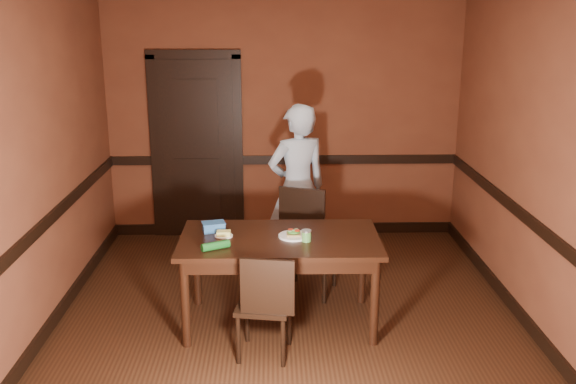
{
  "coord_description": "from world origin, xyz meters",
  "views": [
    {
      "loc": [
        -0.13,
        -5.0,
        2.58
      ],
      "look_at": [
        0.0,
        0.35,
        1.05
      ],
      "focal_mm": 40.0,
      "sensor_mm": 36.0,
      "label": 1
    }
  ],
  "objects_px": {
    "cheese_saucer": "(224,234)",
    "food_tub": "(214,227)",
    "person": "(297,188)",
    "sauce_jar": "(306,236)",
    "dining_table": "(280,281)",
    "chair_far": "(310,244)",
    "chair_near": "(264,303)",
    "sandwich_plate": "(294,235)"
  },
  "relations": [
    {
      "from": "dining_table",
      "to": "sandwich_plate",
      "type": "relative_size",
      "value": 6.55
    },
    {
      "from": "cheese_saucer",
      "to": "food_tub",
      "type": "relative_size",
      "value": 0.69
    },
    {
      "from": "sandwich_plate",
      "to": "sauce_jar",
      "type": "height_order",
      "value": "sauce_jar"
    },
    {
      "from": "chair_far",
      "to": "cheese_saucer",
      "type": "bearing_deg",
      "value": -123.18
    },
    {
      "from": "person",
      "to": "cheese_saucer",
      "type": "xyz_separation_m",
      "value": [
        -0.65,
        -1.19,
        -0.06
      ]
    },
    {
      "from": "cheese_saucer",
      "to": "food_tub",
      "type": "bearing_deg",
      "value": 126.36
    },
    {
      "from": "chair_far",
      "to": "cheese_saucer",
      "type": "xyz_separation_m",
      "value": [
        -0.75,
        -0.58,
        0.31
      ]
    },
    {
      "from": "chair_near",
      "to": "cheese_saucer",
      "type": "xyz_separation_m",
      "value": [
        -0.34,
        0.55,
        0.36
      ]
    },
    {
      "from": "person",
      "to": "cheese_saucer",
      "type": "height_order",
      "value": "person"
    },
    {
      "from": "chair_far",
      "to": "chair_near",
      "type": "relative_size",
      "value": 1.13
    },
    {
      "from": "dining_table",
      "to": "chair_far",
      "type": "relative_size",
      "value": 1.71
    },
    {
      "from": "chair_far",
      "to": "person",
      "type": "xyz_separation_m",
      "value": [
        -0.09,
        0.62,
        0.37
      ]
    },
    {
      "from": "person",
      "to": "sauce_jar",
      "type": "distance_m",
      "value": 1.33
    },
    {
      "from": "sauce_jar",
      "to": "chair_near",
      "type": "bearing_deg",
      "value": -129.37
    },
    {
      "from": "chair_near",
      "to": "person",
      "type": "height_order",
      "value": "person"
    },
    {
      "from": "dining_table",
      "to": "sandwich_plate",
      "type": "xyz_separation_m",
      "value": [
        0.11,
        0.01,
        0.4
      ]
    },
    {
      "from": "food_tub",
      "to": "sauce_jar",
      "type": "bearing_deg",
      "value": -33.37
    },
    {
      "from": "chair_far",
      "to": "person",
      "type": "height_order",
      "value": "person"
    },
    {
      "from": "person",
      "to": "food_tub",
      "type": "relative_size",
      "value": 7.84
    },
    {
      "from": "cheese_saucer",
      "to": "chair_near",
      "type": "bearing_deg",
      "value": -58.52
    },
    {
      "from": "dining_table",
      "to": "sauce_jar",
      "type": "height_order",
      "value": "sauce_jar"
    },
    {
      "from": "chair_far",
      "to": "sandwich_plate",
      "type": "relative_size",
      "value": 3.84
    },
    {
      "from": "food_tub",
      "to": "dining_table",
      "type": "bearing_deg",
      "value": -31.06
    },
    {
      "from": "sandwich_plate",
      "to": "food_tub",
      "type": "relative_size",
      "value": 1.16
    },
    {
      "from": "person",
      "to": "sauce_jar",
      "type": "relative_size",
      "value": 17.96
    },
    {
      "from": "chair_near",
      "to": "food_tub",
      "type": "bearing_deg",
      "value": -48.36
    },
    {
      "from": "chair_near",
      "to": "dining_table",
      "type": "bearing_deg",
      "value": -94.72
    },
    {
      "from": "chair_far",
      "to": "cheese_saucer",
      "type": "distance_m",
      "value": 0.99
    },
    {
      "from": "chair_near",
      "to": "person",
      "type": "bearing_deg",
      "value": -91.2
    },
    {
      "from": "chair_far",
      "to": "food_tub",
      "type": "bearing_deg",
      "value": -132.69
    },
    {
      "from": "food_tub",
      "to": "person",
      "type": "bearing_deg",
      "value": 40.17
    },
    {
      "from": "food_tub",
      "to": "sandwich_plate",
      "type": "bearing_deg",
      "value": -27.81
    },
    {
      "from": "chair_near",
      "to": "sandwich_plate",
      "type": "relative_size",
      "value": 3.4
    },
    {
      "from": "person",
      "to": "sauce_jar",
      "type": "bearing_deg",
      "value": 69.67
    },
    {
      "from": "dining_table",
      "to": "chair_far",
      "type": "distance_m",
      "value": 0.68
    },
    {
      "from": "chair_far",
      "to": "dining_table",
      "type": "bearing_deg",
      "value": -95.87
    },
    {
      "from": "chair_near",
      "to": "cheese_saucer",
      "type": "relative_size",
      "value": 5.71
    },
    {
      "from": "chair_far",
      "to": "sauce_jar",
      "type": "bearing_deg",
      "value": -76.62
    },
    {
      "from": "chair_far",
      "to": "sauce_jar",
      "type": "relative_size",
      "value": 10.19
    },
    {
      "from": "chair_near",
      "to": "sandwich_plate",
      "type": "xyz_separation_m",
      "value": [
        0.24,
        0.52,
        0.36
      ]
    },
    {
      "from": "sauce_jar",
      "to": "cheese_saucer",
      "type": "distance_m",
      "value": 0.69
    },
    {
      "from": "chair_near",
      "to": "food_tub",
      "type": "relative_size",
      "value": 3.94
    }
  ]
}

